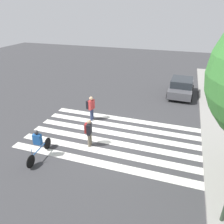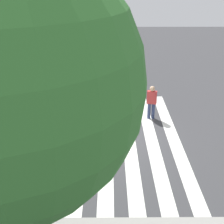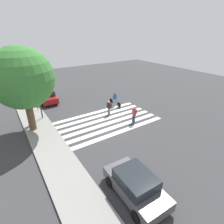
{
  "view_description": "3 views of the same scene",
  "coord_description": "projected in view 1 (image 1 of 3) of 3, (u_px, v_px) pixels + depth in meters",
  "views": [
    {
      "loc": [
        10.44,
        3.46,
        7.02
      ],
      "look_at": [
        -0.74,
        -0.28,
        1.3
      ],
      "focal_mm": 35.0,
      "sensor_mm": 36.0,
      "label": 1
    },
    {
      "loc": [
        0.33,
        12.07,
        6.77
      ],
      "look_at": [
        0.26,
        -0.23,
        1.18
      ],
      "focal_mm": 50.0,
      "sensor_mm": 36.0,
      "label": 2
    },
    {
      "loc": [
        -13.55,
        8.41,
        8.5
      ],
      "look_at": [
        -0.75,
        -0.06,
        1.28
      ],
      "focal_mm": 28.0,
      "sensor_mm": 36.0,
      "label": 3
    }
  ],
  "objects": [
    {
      "name": "crosswalk_stripes",
      "position": [
        113.0,
        137.0,
        12.96
      ],
      "size": [
        5.44,
        10.0,
        0.01
      ],
      "color": "silver",
      "rests_on": "ground_plane"
    },
    {
      "name": "car_parked_silver_sedan",
      "position": [
        181.0,
        87.0,
        18.82
      ],
      "size": [
        4.11,
        2.14,
        1.48
      ],
      "rotation": [
        0.0,
        0.0,
        -0.03
      ],
      "color": "#4C4C51",
      "rests_on": "ground_plane"
    },
    {
      "name": "cyclist_far_lane",
      "position": [
        38.0,
        143.0,
        10.9
      ],
      "size": [
        2.22,
        0.42,
        1.6
      ],
      "rotation": [
        0.0,
        0.0,
        0.07
      ],
      "color": "black",
      "rests_on": "ground_plane"
    },
    {
      "name": "pedestrian_adult_tall_backpack",
      "position": [
        89.0,
        131.0,
        11.81
      ],
      "size": [
        0.48,
        0.42,
        1.63
      ],
      "rotation": [
        0.0,
        0.0,
        0.17
      ],
      "color": "#6B6051",
      "rests_on": "ground_plane"
    },
    {
      "name": "ground_plane",
      "position": [
        113.0,
        137.0,
        12.96
      ],
      "size": [
        60.0,
        60.0,
        0.0
      ],
      "primitive_type": "plane",
      "color": "#38383A"
    },
    {
      "name": "pedestrian_adult_blue_shirt",
      "position": [
        91.0,
        106.0,
        14.56
      ],
      "size": [
        0.51,
        0.47,
        1.71
      ],
      "rotation": [
        0.0,
        0.0,
        -0.24
      ],
      "color": "navy",
      "rests_on": "ground_plane"
    }
  ]
}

